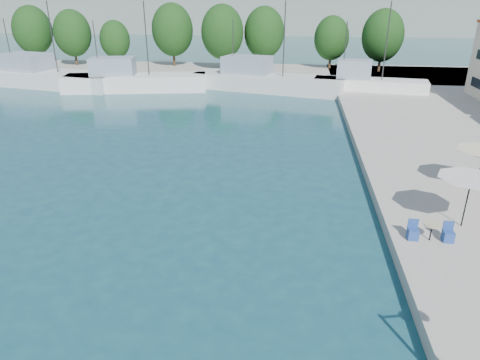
# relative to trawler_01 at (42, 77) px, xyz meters

# --- Properties ---
(quay_far) EXTENTS (90.00, 16.00, 0.60)m
(quay_far) POSITION_rel_trawler_01_xyz_m (21.69, 11.29, -0.77)
(quay_far) COLOR #A3A093
(quay_far) RESTS_ON ground
(hill_west) EXTENTS (180.00, 40.00, 16.00)m
(hill_west) POSITION_rel_trawler_01_xyz_m (-0.31, 104.29, 6.93)
(hill_west) COLOR gray
(hill_west) RESTS_ON ground
(hill_east) EXTENTS (140.00, 40.00, 12.00)m
(hill_east) POSITION_rel_trawler_01_xyz_m (69.69, 124.29, 4.93)
(hill_east) COLOR gray
(hill_east) RESTS_ON ground
(trawler_01) EXTENTS (20.58, 9.21, 10.20)m
(trawler_01) POSITION_rel_trawler_01_xyz_m (0.00, 0.00, 0.00)
(trawler_01) COLOR silver
(trawler_01) RESTS_ON ground
(trawler_02) EXTENTS (16.80, 7.53, 10.20)m
(trawler_02) POSITION_rel_trawler_01_xyz_m (12.14, -1.49, 0.00)
(trawler_02) COLOR white
(trawler_02) RESTS_ON ground
(trawler_03) EXTENTS (18.32, 9.04, 10.20)m
(trawler_03) POSITION_rel_trawler_01_xyz_m (27.49, 0.77, 0.00)
(trawler_03) COLOR silver
(trawler_03) RESTS_ON ground
(trawler_04) EXTENTS (12.44, 4.95, 10.20)m
(trawler_04) POSITION_rel_trawler_01_xyz_m (39.03, -0.55, 0.00)
(trawler_04) COLOR white
(trawler_04) RESTS_ON ground
(tree_01) EXTENTS (5.83, 5.83, 8.62)m
(tree_01) POSITION_rel_trawler_01_xyz_m (-9.61, 14.79, 4.51)
(tree_01) COLOR #3F2B19
(tree_01) RESTS_ON quay_far
(tree_02) EXTENTS (5.46, 5.46, 8.08)m
(tree_02) POSITION_rel_trawler_01_xyz_m (-2.61, 13.80, 4.19)
(tree_02) COLOR #3F2B19
(tree_02) RESTS_ON quay_far
(tree_03) EXTENTS (4.45, 4.45, 6.58)m
(tree_03) POSITION_rel_trawler_01_xyz_m (3.76, 14.36, 3.33)
(tree_03) COLOR #3F2B19
(tree_03) RESTS_ON quay_far
(tree_04) EXTENTS (6.07, 6.07, 8.98)m
(tree_04) POSITION_rel_trawler_01_xyz_m (12.54, 15.14, 4.72)
(tree_04) COLOR #3F2B19
(tree_04) RESTS_ON quay_far
(tree_05) EXTENTS (5.98, 5.98, 8.85)m
(tree_05) POSITION_rel_trawler_01_xyz_m (20.48, 12.70, 4.64)
(tree_05) COLOR #3F2B19
(tree_05) RESTS_ON quay_far
(tree_06) EXTENTS (5.78, 5.78, 8.56)m
(tree_06) POSITION_rel_trawler_01_xyz_m (26.21, 14.84, 4.47)
(tree_06) COLOR #3F2B19
(tree_06) RESTS_ON quay_far
(tree_07) EXTENTS (4.94, 4.94, 7.32)m
(tree_07) POSITION_rel_trawler_01_xyz_m (35.87, 15.67, 3.75)
(tree_07) COLOR #3F2B19
(tree_07) RESTS_ON quay_far
(tree_08) EXTENTS (5.61, 5.61, 8.30)m
(tree_08) POSITION_rel_trawler_01_xyz_m (42.56, 13.56, 4.32)
(tree_08) COLOR #3F2B19
(tree_08) RESTS_ON quay_far
(umbrella_white) EXTENTS (2.79, 2.79, 2.27)m
(umbrella_white) POSITION_rel_trawler_01_xyz_m (38.95, -32.11, 1.56)
(umbrella_white) COLOR black
(umbrella_white) RESTS_ON quay_right
(cafe_table_02) EXTENTS (1.82, 0.70, 0.76)m
(cafe_table_02) POSITION_rel_trawler_01_xyz_m (37.22, -33.59, -0.18)
(cafe_table_02) COLOR black
(cafe_table_02) RESTS_ON quay_right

